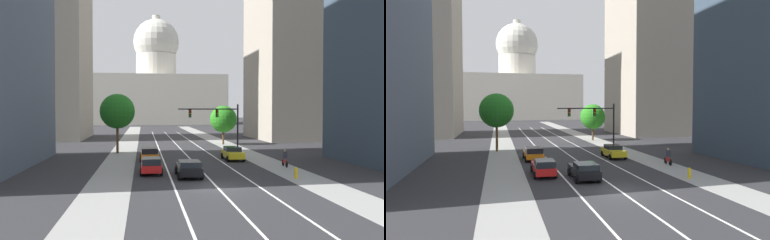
# 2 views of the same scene
# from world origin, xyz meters

# --- Properties ---
(ground_plane) EXTENTS (400.00, 400.00, 0.00)m
(ground_plane) POSITION_xyz_m (0.00, 40.00, 0.00)
(ground_plane) COLOR #2B2B2D
(sidewalk_left) EXTENTS (3.41, 130.00, 0.01)m
(sidewalk_left) POSITION_xyz_m (-7.83, 35.00, 0.01)
(sidewalk_left) COLOR gray
(sidewalk_left) RESTS_ON ground
(sidewalk_right) EXTENTS (3.41, 130.00, 0.01)m
(sidewalk_right) POSITION_xyz_m (7.83, 35.00, 0.01)
(sidewalk_right) COLOR gray
(sidewalk_right) RESTS_ON ground
(lane_stripe_left) EXTENTS (0.16, 90.00, 0.01)m
(lane_stripe_left) POSITION_xyz_m (-3.06, 25.00, 0.01)
(lane_stripe_left) COLOR white
(lane_stripe_left) RESTS_ON ground
(lane_stripe_center) EXTENTS (0.16, 90.00, 0.01)m
(lane_stripe_center) POSITION_xyz_m (0.00, 25.00, 0.01)
(lane_stripe_center) COLOR white
(lane_stripe_center) RESTS_ON ground
(lane_stripe_right) EXTENTS (0.16, 90.00, 0.01)m
(lane_stripe_right) POSITION_xyz_m (3.06, 25.00, 0.01)
(lane_stripe_right) COLOR white
(lane_stripe_right) RESTS_ON ground
(office_tower_far_left) EXTENTS (16.27, 19.09, 40.88)m
(office_tower_far_left) POSITION_xyz_m (-24.06, 50.81, 20.48)
(office_tower_far_left) COLOR #9E9384
(office_tower_far_left) RESTS_ON ground
(office_tower_far_right) EXTENTS (20.09, 19.37, 56.91)m
(office_tower_far_right) POSITION_xyz_m (25.91, 44.98, 28.49)
(office_tower_far_right) COLOR #9E9384
(office_tower_far_right) RESTS_ON ground
(capitol_building) EXTENTS (52.22, 29.22, 42.90)m
(capitol_building) POSITION_xyz_m (0.00, 128.55, 13.96)
(capitol_building) COLOR beige
(capitol_building) RESTS_ON ground
(car_black) EXTENTS (2.12, 4.44, 1.44)m
(car_black) POSITION_xyz_m (-1.53, 4.56, 0.76)
(car_black) COLOR black
(car_black) RESTS_ON ground
(car_red) EXTENTS (1.96, 4.55, 1.48)m
(car_red) POSITION_xyz_m (-4.60, 6.75, 0.77)
(car_red) COLOR red
(car_red) RESTS_ON ground
(car_orange) EXTENTS (2.11, 4.52, 1.48)m
(car_orange) POSITION_xyz_m (-4.60, 15.34, 0.78)
(car_orange) COLOR orange
(car_orange) RESTS_ON ground
(car_yellow) EXTENTS (2.00, 4.22, 1.48)m
(car_yellow) POSITION_xyz_m (4.60, 14.87, 0.77)
(car_yellow) COLOR yellow
(car_yellow) RESTS_ON ground
(traffic_signal_mast) EXTENTS (7.59, 0.39, 6.28)m
(traffic_signal_mast) POSITION_xyz_m (4.00, 19.99, 4.45)
(traffic_signal_mast) COLOR black
(traffic_signal_mast) RESTS_ON ground
(fire_hydrant) EXTENTS (0.26, 0.35, 0.91)m
(fire_hydrant) POSITION_xyz_m (7.06, 2.86, 0.46)
(fire_hydrant) COLOR yellow
(fire_hydrant) RESTS_ON ground
(cyclist) EXTENTS (0.37, 1.70, 1.72)m
(cyclist) POSITION_xyz_m (8.48, 9.12, 0.85)
(cyclist) COLOR black
(cyclist) RESTS_ON ground
(street_tree_far_right) EXTENTS (4.31, 4.31, 6.25)m
(street_tree_far_right) POSITION_xyz_m (7.50, 33.91, 4.08)
(street_tree_far_right) COLOR #51381E
(street_tree_far_right) RESTS_ON ground
(street_tree_near_left) EXTENTS (4.49, 4.49, 7.64)m
(street_tree_near_left) POSITION_xyz_m (-8.57, 23.37, 5.38)
(street_tree_near_left) COLOR #51381E
(street_tree_near_left) RESTS_ON ground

